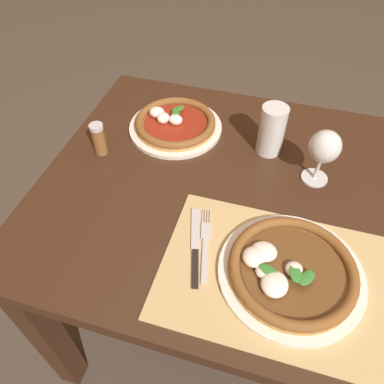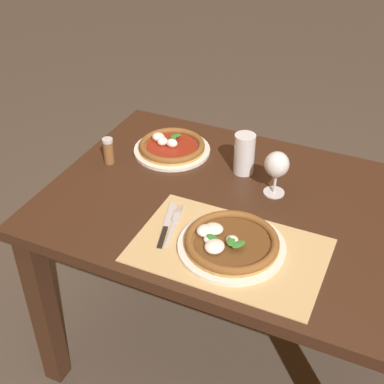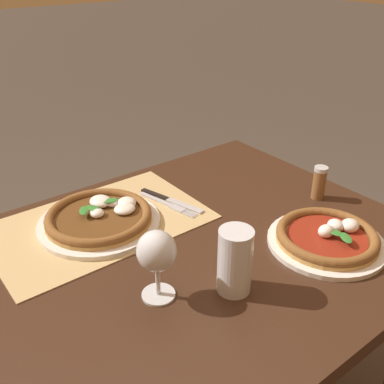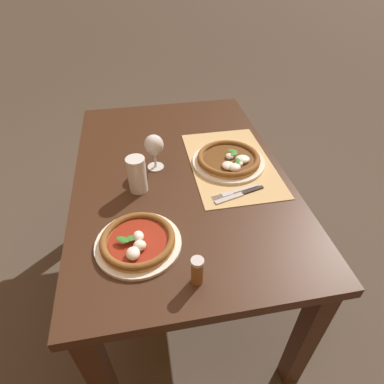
% 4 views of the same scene
% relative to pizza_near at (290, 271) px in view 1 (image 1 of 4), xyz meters
% --- Properties ---
extents(ground_plane, '(24.00, 24.00, 0.00)m').
position_rel_pizza_near_xyz_m(ground_plane, '(-0.02, 0.22, -0.76)').
color(ground_plane, '#473D33').
extents(dining_table, '(1.32, 0.87, 0.74)m').
position_rel_pizza_near_xyz_m(dining_table, '(-0.02, 0.22, -0.13)').
color(dining_table, '#382114').
rests_on(dining_table, ground).
extents(paper_placemat, '(0.55, 0.35, 0.00)m').
position_rel_pizza_near_xyz_m(paper_placemat, '(0.00, -0.01, -0.02)').
color(paper_placemat, tan).
rests_on(paper_placemat, dining_table).
extents(pizza_near, '(0.31, 0.31, 0.05)m').
position_rel_pizza_near_xyz_m(pizza_near, '(0.00, 0.00, 0.00)').
color(pizza_near, silver).
rests_on(pizza_near, paper_placemat).
extents(pizza_far, '(0.28, 0.28, 0.05)m').
position_rel_pizza_near_xyz_m(pizza_far, '(-0.39, 0.41, -0.00)').
color(pizza_far, silver).
rests_on(pizza_far, dining_table).
extents(wine_glass, '(0.08, 0.08, 0.16)m').
position_rel_pizza_near_xyz_m(wine_glass, '(0.03, 0.31, 0.08)').
color(wine_glass, silver).
rests_on(wine_glass, dining_table).
extents(pint_glass, '(0.07, 0.07, 0.15)m').
position_rel_pizza_near_xyz_m(pint_glass, '(-0.10, 0.39, 0.05)').
color(pint_glass, silver).
rests_on(pint_glass, dining_table).
extents(fork, '(0.06, 0.20, 0.00)m').
position_rel_pizza_near_xyz_m(fork, '(-0.19, 0.03, -0.02)').
color(fork, '#B7B7BC').
rests_on(fork, paper_placemat).
extents(knife, '(0.07, 0.21, 0.01)m').
position_rel_pizza_near_xyz_m(knife, '(-0.21, 0.02, -0.02)').
color(knife, black).
rests_on(knife, paper_placemat).
extents(pepper_shaker, '(0.04, 0.04, 0.10)m').
position_rel_pizza_near_xyz_m(pepper_shaker, '(-0.56, 0.25, 0.03)').
color(pepper_shaker, brown).
rests_on(pepper_shaker, dining_table).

